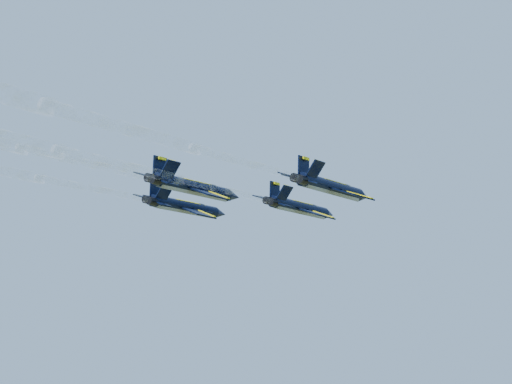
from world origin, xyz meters
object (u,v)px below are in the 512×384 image
Objects in this scene: jet_lead at (301,208)px; jet_slot at (195,188)px; jet_left at (186,207)px; jet_right at (333,188)px.

jet_lead is 19.46m from jet_slot.
jet_left is (-11.78, -9.40, 0.00)m from jet_lead.
jet_lead and jet_right have the same top height.
jet_left and jet_slot have the same top height.
jet_lead is at bearing 138.35° from jet_right.
jet_slot is (10.02, -9.98, 0.00)m from jet_left.
jet_left is at bearing -139.92° from jet_lead.
jet_lead is 1.00× the size of jet_slot.
jet_slot is at bearing -142.53° from jet_right.
jet_right is (22.67, -0.79, 0.00)m from jet_left.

